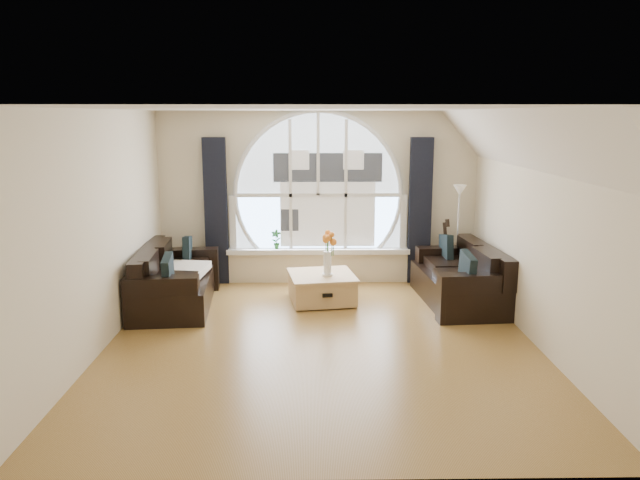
{
  "coord_description": "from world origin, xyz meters",
  "views": [
    {
      "loc": [
        -0.12,
        -6.75,
        2.63
      ],
      "look_at": [
        0.0,
        0.9,
        1.05
      ],
      "focal_mm": 33.99,
      "sensor_mm": 36.0,
      "label": 1
    }
  ],
  "objects_px": {
    "sofa_left": "(176,278)",
    "vase_flowers": "(328,249)",
    "sofa_right": "(459,276)",
    "floor_lamp": "(458,237)",
    "guitar": "(445,251)",
    "potted_plant": "(276,239)",
    "coffee_chest": "(322,286)"
  },
  "relations": [
    {
      "from": "sofa_left",
      "to": "vase_flowers",
      "type": "relative_size",
      "value": 2.67
    },
    {
      "from": "sofa_right",
      "to": "floor_lamp",
      "type": "height_order",
      "value": "floor_lamp"
    },
    {
      "from": "floor_lamp",
      "to": "guitar",
      "type": "distance_m",
      "value": 0.37
    },
    {
      "from": "floor_lamp",
      "to": "potted_plant",
      "type": "bearing_deg",
      "value": 172.98
    },
    {
      "from": "floor_lamp",
      "to": "potted_plant",
      "type": "relative_size",
      "value": 5.25
    },
    {
      "from": "sofa_left",
      "to": "floor_lamp",
      "type": "bearing_deg",
      "value": 7.34
    },
    {
      "from": "potted_plant",
      "to": "vase_flowers",
      "type": "bearing_deg",
      "value": -54.62
    },
    {
      "from": "coffee_chest",
      "to": "vase_flowers",
      "type": "relative_size",
      "value": 1.3
    },
    {
      "from": "vase_flowers",
      "to": "potted_plant",
      "type": "distance_m",
      "value": 1.36
    },
    {
      "from": "vase_flowers",
      "to": "potted_plant",
      "type": "relative_size",
      "value": 2.3
    },
    {
      "from": "potted_plant",
      "to": "guitar",
      "type": "bearing_deg",
      "value": -2.92
    },
    {
      "from": "floor_lamp",
      "to": "sofa_right",
      "type": "bearing_deg",
      "value": -101.08
    },
    {
      "from": "coffee_chest",
      "to": "vase_flowers",
      "type": "bearing_deg",
      "value": -48.68
    },
    {
      "from": "potted_plant",
      "to": "sofa_right",
      "type": "bearing_deg",
      "value": -23.18
    },
    {
      "from": "coffee_chest",
      "to": "vase_flowers",
      "type": "distance_m",
      "value": 0.58
    },
    {
      "from": "floor_lamp",
      "to": "guitar",
      "type": "relative_size",
      "value": 1.51
    },
    {
      "from": "sofa_right",
      "to": "guitar",
      "type": "height_order",
      "value": "guitar"
    },
    {
      "from": "sofa_right",
      "to": "vase_flowers",
      "type": "xyz_separation_m",
      "value": [
        -1.86,
        0.03,
        0.39
      ]
    },
    {
      "from": "sofa_left",
      "to": "coffee_chest",
      "type": "distance_m",
      "value": 2.06
    },
    {
      "from": "sofa_right",
      "to": "vase_flowers",
      "type": "distance_m",
      "value": 1.9
    },
    {
      "from": "coffee_chest",
      "to": "potted_plant",
      "type": "bearing_deg",
      "value": 115.35
    },
    {
      "from": "floor_lamp",
      "to": "potted_plant",
      "type": "distance_m",
      "value": 2.82
    },
    {
      "from": "sofa_left",
      "to": "coffee_chest",
      "type": "relative_size",
      "value": 2.06
    },
    {
      "from": "vase_flowers",
      "to": "floor_lamp",
      "type": "xyz_separation_m",
      "value": [
        2.02,
        0.76,
        0.01
      ]
    },
    {
      "from": "sofa_right",
      "to": "potted_plant",
      "type": "distance_m",
      "value": 2.9
    },
    {
      "from": "sofa_left",
      "to": "vase_flowers",
      "type": "distance_m",
      "value": 2.16
    },
    {
      "from": "sofa_right",
      "to": "coffee_chest",
      "type": "relative_size",
      "value": 2.05
    },
    {
      "from": "sofa_left",
      "to": "sofa_right",
      "type": "distance_m",
      "value": 3.98
    },
    {
      "from": "sofa_left",
      "to": "sofa_right",
      "type": "height_order",
      "value": "sofa_left"
    },
    {
      "from": "sofa_right",
      "to": "floor_lamp",
      "type": "relative_size",
      "value": 1.16
    },
    {
      "from": "floor_lamp",
      "to": "vase_flowers",
      "type": "bearing_deg",
      "value": -159.37
    },
    {
      "from": "sofa_left",
      "to": "guitar",
      "type": "height_order",
      "value": "guitar"
    }
  ]
}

